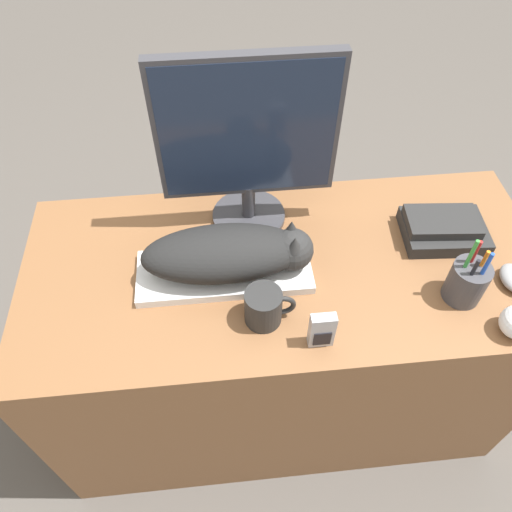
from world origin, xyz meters
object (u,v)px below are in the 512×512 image
object	(u,v)px
coffee_mug	(264,307)
phone	(322,330)
cat	(233,253)
monitor	(248,139)
keyboard	(225,272)
pen_cup	(467,281)
book_stack	(443,228)

from	to	relation	value
coffee_mug	phone	world-z (taller)	phone
coffee_mug	phone	size ratio (longest dim) A/B	1.16
cat	coffee_mug	bearing A→B (deg)	-66.39
cat	monitor	xyz separation A→B (m)	(0.05, 0.19, 0.18)
keyboard	coffee_mug	world-z (taller)	coffee_mug
cat	phone	size ratio (longest dim) A/B	4.03
coffee_mug	pen_cup	xyz separation A→B (m)	(0.48, 0.02, 0.01)
monitor	pen_cup	xyz separation A→B (m)	(0.49, -0.31, -0.21)
coffee_mug	keyboard	bearing A→B (deg)	121.45
cat	monitor	world-z (taller)	monitor
coffee_mug	phone	xyz separation A→B (m)	(0.12, -0.08, 0.00)
keyboard	pen_cup	xyz separation A→B (m)	(0.57, -0.12, 0.04)
pen_cup	monitor	bearing A→B (deg)	147.25
cat	phone	bearing A→B (deg)	-50.33
book_stack	pen_cup	bearing A→B (deg)	-95.67
keyboard	pen_cup	world-z (taller)	pen_cup
cat	phone	world-z (taller)	cat
monitor	coffee_mug	size ratio (longest dim) A/B	4.03
keyboard	book_stack	distance (m)	0.59
pen_cup	book_stack	world-z (taller)	pen_cup
keyboard	phone	bearing A→B (deg)	-46.72
pen_cup	phone	distance (m)	0.38
pen_cup	cat	bearing A→B (deg)	167.39
monitor	phone	xyz separation A→B (m)	(0.12, -0.41, -0.22)
monitor	phone	world-z (taller)	monitor
cat	coffee_mug	world-z (taller)	cat
phone	book_stack	world-z (taller)	phone
phone	book_stack	bearing A→B (deg)	37.14
keyboard	cat	world-z (taller)	cat
coffee_mug	pen_cup	distance (m)	0.48
pen_cup	phone	bearing A→B (deg)	-165.47
cat	monitor	size ratio (longest dim) A/B	0.87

